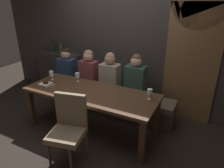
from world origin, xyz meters
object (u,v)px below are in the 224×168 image
at_px(diner_redhead, 67,67).
at_px(wine_bottle_pale_label, 61,49).
at_px(diner_near_end, 136,77).
at_px(wine_glass_center_front, 150,92).
at_px(dessert_plate, 45,83).
at_px(wine_glass_end_left, 51,74).
at_px(banquette_bench, 111,101).
at_px(diner_far_end, 110,74).
at_px(fork_on_table, 50,86).
at_px(dining_table, 91,96).
at_px(chair_near_side, 69,125).
at_px(wine_bottle_dark_red, 53,47).
at_px(diner_bearded, 89,70).
at_px(wine_glass_near_right, 77,75).

distance_m(diner_redhead, wine_bottle_pale_label, 0.62).
distance_m(diner_near_end, wine_glass_center_front, 0.70).
distance_m(diner_redhead, dessert_plate, 0.78).
height_order(wine_bottle_pale_label, wine_glass_end_left, wine_bottle_pale_label).
relative_size(banquette_bench, diner_far_end, 3.21).
distance_m(diner_far_end, dessert_plate, 1.17).
bearing_deg(fork_on_table, dining_table, 31.10).
bearing_deg(diner_redhead, fork_on_table, -71.33).
bearing_deg(chair_near_side, diner_redhead, 128.73).
relative_size(chair_near_side, wine_bottle_dark_red, 3.01).
bearing_deg(wine_bottle_dark_red, diner_bearded, -16.21).
height_order(wine_glass_near_right, dessert_plate, wine_glass_near_right).
bearing_deg(wine_glass_end_left, diner_near_end, 23.29).
distance_m(diner_far_end, wine_bottle_dark_red, 1.78).
height_order(diner_far_end, wine_bottle_dark_red, wine_bottle_dark_red).
bearing_deg(chair_near_side, dessert_plate, 147.49).
bearing_deg(wine_glass_end_left, fork_on_table, -54.57).
xyz_separation_m(chair_near_side, wine_glass_near_right, (-0.55, 0.98, 0.30)).
bearing_deg(diner_far_end, banquette_bench, 91.88).
bearing_deg(diner_far_end, wine_glass_end_left, -148.33).
bearing_deg(fork_on_table, dessert_plate, -174.88).
bearing_deg(diner_bearded, diner_redhead, -176.04).
height_order(wine_bottle_pale_label, fork_on_table, wine_bottle_pale_label).
distance_m(dining_table, wine_bottle_pale_label, 1.83).
height_order(diner_bearded, wine_glass_end_left, diner_bearded).
xyz_separation_m(wine_glass_center_front, fork_on_table, (-1.67, -0.31, -0.11)).
distance_m(wine_glass_near_right, dessert_plate, 0.57).
distance_m(banquette_bench, wine_bottle_dark_red, 1.95).
relative_size(dining_table, diner_bearded, 2.87).
bearing_deg(diner_redhead, diner_far_end, 0.38).
xyz_separation_m(dining_table, dessert_plate, (-0.88, -0.10, 0.10)).
xyz_separation_m(diner_bearded, dessert_plate, (-0.39, -0.80, -0.06)).
xyz_separation_m(dining_table, fork_on_table, (-0.74, -0.13, 0.09)).
bearing_deg(diner_far_end, wine_glass_near_right, -136.39).
bearing_deg(wine_bottle_pale_label, banquette_bench, -13.18).
relative_size(wine_bottle_dark_red, dessert_plate, 1.72).
distance_m(wine_glass_center_front, dessert_plate, 1.83).
distance_m(wine_glass_center_front, fork_on_table, 1.70).
xyz_separation_m(diner_bearded, fork_on_table, (-0.25, -0.84, -0.07)).
bearing_deg(wine_bottle_dark_red, diner_near_end, -8.82).
relative_size(diner_redhead, diner_far_end, 0.97).
height_order(wine_glass_center_front, dessert_plate, wine_glass_center_front).
relative_size(dining_table, wine_glass_end_left, 13.41).
xyz_separation_m(wine_bottle_dark_red, dessert_plate, (0.84, -1.16, -0.32)).
xyz_separation_m(chair_near_side, wine_bottle_pale_label, (-1.55, 1.76, 0.51)).
xyz_separation_m(dining_table, diner_bearded, (-0.49, 0.71, 0.16)).
height_order(chair_near_side, dessert_plate, chair_near_side).
relative_size(diner_far_end, dessert_plate, 4.10).
distance_m(wine_glass_end_left, wine_glass_center_front, 1.85).
height_order(chair_near_side, diner_redhead, diner_redhead).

